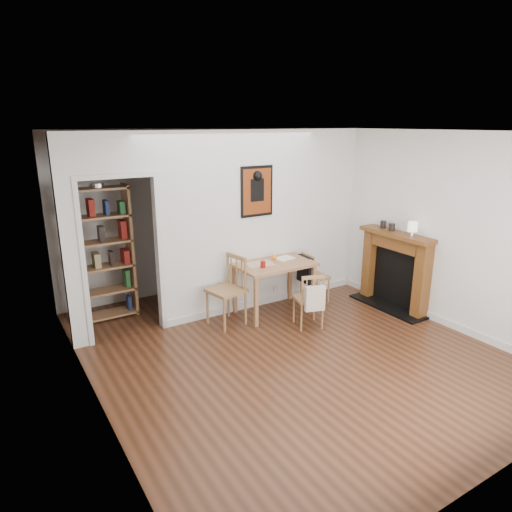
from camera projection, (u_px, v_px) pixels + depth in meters
ground at (286, 348)px, 5.66m from camera, size 5.20×5.20×0.00m
room_shell at (238, 225)px, 6.44m from camera, size 5.20×5.20×5.20m
dining_table at (274, 269)px, 6.56m from camera, size 1.11×0.70×0.75m
chair_left at (226, 291)px, 6.20m from camera, size 0.57×0.57×0.97m
chair_right at (314, 276)px, 7.03m from camera, size 0.46×0.41×0.78m
chair_front at (309, 299)px, 6.17m from camera, size 0.48×0.52×0.78m
bookshelf at (103, 255)px, 6.31m from camera, size 0.79×0.32×1.88m
fireplace at (396, 267)px, 6.78m from camera, size 0.45×1.25×1.16m
red_glass at (263, 264)px, 6.32m from camera, size 0.07×0.07×0.09m
orange_fruit at (274, 257)px, 6.69m from camera, size 0.08×0.08×0.08m
placemat at (260, 264)px, 6.49m from camera, size 0.42×0.34×0.00m
notebook at (284, 258)px, 6.74m from camera, size 0.31×0.25×0.01m
mantel_lamp at (413, 227)px, 6.31m from camera, size 0.14×0.14×0.21m
ceramic_jar_a at (392, 227)px, 6.69m from camera, size 0.09×0.09×0.11m
ceramic_jar_b at (383, 224)px, 6.87m from camera, size 0.09×0.09×0.11m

